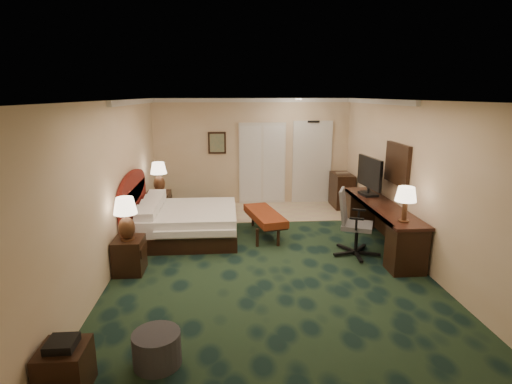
{
  "coord_description": "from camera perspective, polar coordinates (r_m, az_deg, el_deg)",
  "views": [
    {
      "loc": [
        -0.68,
        -6.42,
        2.79
      ],
      "look_at": [
        -0.15,
        0.6,
        1.07
      ],
      "focal_mm": 28.0,
      "sensor_mm": 36.0,
      "label": 1
    }
  ],
  "objects": [
    {
      "name": "floor",
      "position": [
        7.03,
        1.58,
        -9.61
      ],
      "size": [
        5.0,
        7.5,
        0.0
      ],
      "primitive_type": "cube",
      "color": "black",
      "rests_on": "ground"
    },
    {
      "name": "ceiling",
      "position": [
        6.46,
        1.74,
        12.96
      ],
      "size": [
        5.0,
        7.5,
        0.0
      ],
      "primitive_type": "cube",
      "color": "white",
      "rests_on": "wall_back"
    },
    {
      "name": "wall_back",
      "position": [
        10.29,
        -0.51,
        5.73
      ],
      "size": [
        5.0,
        0.0,
        2.7
      ],
      "primitive_type": "cube",
      "color": "tan",
      "rests_on": "ground"
    },
    {
      "name": "wall_front",
      "position": [
        3.11,
        9.04,
        -14.04
      ],
      "size": [
        5.0,
        0.0,
        2.7
      ],
      "primitive_type": "cube",
      "color": "tan",
      "rests_on": "ground"
    },
    {
      "name": "wall_left",
      "position": [
        6.83,
        -19.7,
        0.77
      ],
      "size": [
        0.0,
        7.5,
        2.7
      ],
      "primitive_type": "cube",
      "color": "tan",
      "rests_on": "ground"
    },
    {
      "name": "wall_right",
      "position": [
        7.31,
        21.56,
        1.42
      ],
      "size": [
        0.0,
        7.5,
        2.7
      ],
      "primitive_type": "cube",
      "color": "tan",
      "rests_on": "ground"
    },
    {
      "name": "crown_molding",
      "position": [
        6.46,
        1.74,
        12.51
      ],
      "size": [
        5.0,
        7.5,
        0.1
      ],
      "primitive_type": null,
      "color": "silver",
      "rests_on": "wall_back"
    },
    {
      "name": "tile_patch",
      "position": [
        9.85,
        5.07,
        -2.7
      ],
      "size": [
        3.2,
        1.7,
        0.01
      ],
      "primitive_type": "cube",
      "color": "#C6AD8E",
      "rests_on": "ground"
    },
    {
      "name": "headboard",
      "position": [
        7.91,
        -17.05,
        -2.18
      ],
      "size": [
        0.12,
        2.0,
        1.4
      ],
      "primitive_type": null,
      "color": "#51100F",
      "rests_on": "ground"
    },
    {
      "name": "entry_door",
      "position": [
        10.53,
        7.98,
        4.12
      ],
      "size": [
        1.02,
        0.06,
        2.18
      ],
      "primitive_type": "cube",
      "color": "silver",
      "rests_on": "ground"
    },
    {
      "name": "closet_doors",
      "position": [
        10.32,
        0.9,
        4.06
      ],
      "size": [
        1.2,
        0.06,
        2.1
      ],
      "primitive_type": "cube",
      "color": "silver",
      "rests_on": "ground"
    },
    {
      "name": "wall_art",
      "position": [
        10.2,
        -5.59,
        7.01
      ],
      "size": [
        0.45,
        0.06,
        0.55
      ],
      "primitive_type": "cube",
      "color": "#4E6D5C",
      "rests_on": "wall_back"
    },
    {
      "name": "wall_mirror",
      "position": [
        7.79,
        19.54,
        3.81
      ],
      "size": [
        0.05,
        0.95,
        0.75
      ],
      "primitive_type": "cube",
      "color": "white",
      "rests_on": "wall_right"
    },
    {
      "name": "bed",
      "position": [
        8.05,
        -9.66,
        -4.45
      ],
      "size": [
        1.9,
        1.76,
        0.6
      ],
      "primitive_type": "cube",
      "color": "white",
      "rests_on": "ground"
    },
    {
      "name": "nightstand_near",
      "position": [
        6.78,
        -17.65,
        -8.63
      ],
      "size": [
        0.45,
        0.52,
        0.57
      ],
      "primitive_type": "cube",
      "color": "black",
      "rests_on": "ground"
    },
    {
      "name": "nightstand_far",
      "position": [
        9.29,
        -13.72,
        -2.02
      ],
      "size": [
        0.52,
        0.6,
        0.65
      ],
      "primitive_type": "cube",
      "color": "black",
      "rests_on": "ground"
    },
    {
      "name": "lamp_near",
      "position": [
        6.53,
        -18.07,
        -3.67
      ],
      "size": [
        0.46,
        0.46,
        0.69
      ],
      "primitive_type": null,
      "rotation": [
        0.0,
        0.0,
        0.32
      ],
      "color": "#311C12",
      "rests_on": "nightstand_near"
    },
    {
      "name": "lamp_far",
      "position": [
        9.15,
        -13.7,
        2.05
      ],
      "size": [
        0.41,
        0.41,
        0.68
      ],
      "primitive_type": null,
      "rotation": [
        0.0,
        0.0,
        0.14
      ],
      "color": "#311C12",
      "rests_on": "nightstand_far"
    },
    {
      "name": "bed_bench",
      "position": [
        8.12,
        1.25,
        -4.53
      ],
      "size": [
        0.8,
        1.51,
        0.49
      ],
      "primitive_type": "cube",
      "rotation": [
        0.0,
        0.0,
        0.22
      ],
      "color": "maroon",
      "rests_on": "ground"
    },
    {
      "name": "ottoman",
      "position": [
        4.64,
        -13.96,
        -20.88
      ],
      "size": [
        0.51,
        0.51,
        0.36
      ],
      "primitive_type": "cylinder",
      "rotation": [
        0.0,
        0.0,
        0.0
      ],
      "color": "#2D2D33",
      "rests_on": "ground"
    },
    {
      "name": "side_table",
      "position": [
        4.55,
        -25.62,
        -21.87
      ],
      "size": [
        0.44,
        0.44,
        0.48
      ],
      "primitive_type": "cube",
      "color": "black",
      "rests_on": "ground"
    },
    {
      "name": "desk",
      "position": [
        7.88,
        17.22,
        -4.51
      ],
      "size": [
        0.6,
        2.8,
        0.81
      ],
      "primitive_type": "cube",
      "color": "black",
      "rests_on": "ground"
    },
    {
      "name": "tv",
      "position": [
        8.3,
        15.88,
        2.17
      ],
      "size": [
        0.17,
        1.0,
        0.77
      ],
      "primitive_type": "cube",
      "rotation": [
        0.0,
        0.0,
        0.09
      ],
      "color": "black",
      "rests_on": "desk"
    },
    {
      "name": "desk_lamp",
      "position": [
        6.74,
        20.53,
        -1.64
      ],
      "size": [
        0.41,
        0.41,
        0.58
      ],
      "primitive_type": null,
      "rotation": [
        0.0,
        0.0,
        -0.25
      ],
      "color": "#311C12",
      "rests_on": "desk"
    },
    {
      "name": "desk_chair",
      "position": [
        7.26,
        14.28,
        -4.3
      ],
      "size": [
        0.88,
        0.86,
        1.18
      ],
      "primitive_type": null,
      "rotation": [
        0.0,
        0.0,
        -0.39
      ],
      "color": "#535353",
      "rests_on": "ground"
    },
    {
      "name": "minibar",
      "position": [
        10.32,
        12.13,
        0.23
      ],
      "size": [
        0.45,
        0.81,
        0.86
      ],
      "primitive_type": "cube",
      "color": "black",
      "rests_on": "ground"
    }
  ]
}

